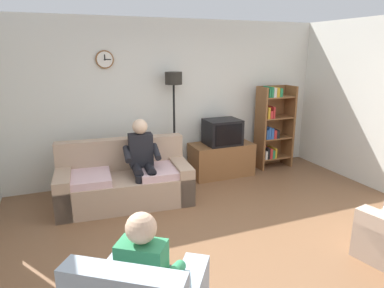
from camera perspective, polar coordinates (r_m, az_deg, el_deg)
The scene contains 9 objects.
ground_plane at distance 4.15m, azimuth 9.29°, elevation -16.60°, with size 12.00×12.00×0.00m, color brown.
back_wall_assembly at distance 6.01m, azimuth -3.39°, elevation 7.35°, with size 6.20×0.17×2.70m.
couch at distance 5.15m, azimuth -11.22°, elevation -6.23°, with size 1.97×1.03×0.90m.
tv_stand at distance 6.17m, azimuth 4.89°, elevation -2.55°, with size 1.10×0.56×0.58m.
tv at distance 6.01m, azimuth 5.10°, elevation 2.03°, with size 0.60×0.49×0.44m.
bookshelf at distance 6.65m, azimuth 13.20°, elevation 2.98°, with size 0.68×0.36×1.55m.
floor_lamp at distance 5.68m, azimuth -3.06°, elevation 7.91°, with size 0.28×0.28×1.85m.
person_on_couch at distance 4.97m, azimuth -8.34°, elevation -2.18°, with size 0.54×0.56×1.24m.
person_in_left_armchair at distance 2.71m, azimuth -7.45°, elevation -20.38°, with size 0.61×0.64×1.12m.
Camera 1 is at (-1.89, -2.98, 2.18)m, focal length 31.92 mm.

